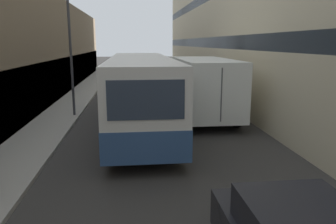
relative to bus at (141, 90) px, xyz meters
The scene contains 4 objects.
ground_plane 1.77m from the bus, 22.86° to the right, with size 150.00×150.00×0.00m, color #33302D.
sidewalk_left 4.22m from the bus, behind, with size 1.96×60.00×0.13m.
bus is the anchor object (origin of this frame).
box_truck 3.64m from the bus, 34.18° to the left, with size 2.35×8.28×2.84m.
Camera 1 is at (-1.04, 1.48, 3.57)m, focal length 35.00 mm.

